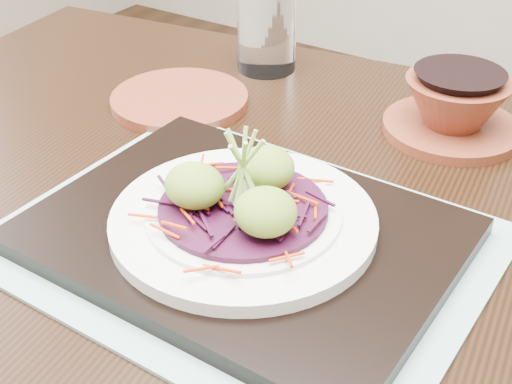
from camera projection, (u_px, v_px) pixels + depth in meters
The scene contains 11 objects.
dining_table at pixel (303, 295), 0.72m from camera, with size 1.26×0.92×0.73m.
placemat at pixel (244, 243), 0.63m from camera, with size 0.41×0.32×0.00m, color #87AFA4.
serving_tray at pixel (244, 234), 0.62m from camera, with size 0.36×0.27×0.02m, color black.
white_plate at pixel (243, 219), 0.62m from camera, with size 0.23×0.23×0.02m.
cabbage_bed at pixel (243, 208), 0.61m from camera, with size 0.15×0.15×0.01m, color #340A1F.
carrot_julienne at pixel (243, 201), 0.60m from camera, with size 0.18×0.18×0.01m, color red, non-canonical shape.
guacamole_scoops at pixel (243, 188), 0.60m from camera, with size 0.13×0.11×0.04m.
scallion_garnish at pixel (243, 170), 0.59m from camera, with size 0.05×0.05×0.08m, color #86B649, non-canonical shape.
terracotta_side_plate at pixel (180, 100), 0.86m from camera, with size 0.17×0.17×0.01m, color #5F2616.
water_glass at pixel (267, 29), 0.92m from camera, with size 0.08×0.08×0.11m, color white.
terracotta_bowl_set at pixel (454, 109), 0.79m from camera, with size 0.21×0.21×0.06m.
Camera 1 is at (0.30, -0.48, 1.11)m, focal length 50.00 mm.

